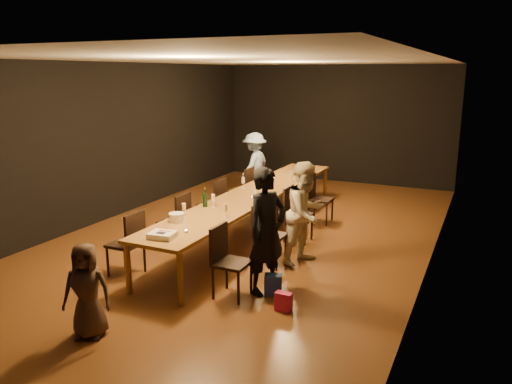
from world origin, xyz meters
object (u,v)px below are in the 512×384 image
at_px(chair_left_1, 174,221).
at_px(chair_left_3, 241,190).
at_px(ice_bucket, 267,178).
at_px(birthday_cake, 162,235).
at_px(table, 253,196).
at_px(chair_left_0, 125,243).
at_px(woman_birthday, 267,231).
at_px(plate_stack, 177,217).
at_px(chair_right_3, 321,199).
at_px(woman_tan, 306,213).
at_px(child, 87,291).
at_px(chair_left_2, 211,204).
at_px(chair_right_0, 232,262).
at_px(chair_right_1, 270,235).
at_px(chair_right_2, 299,215).
at_px(champagne_bottle, 205,197).
at_px(man_blue, 255,165).

relative_size(chair_left_1, chair_left_3, 1.00).
height_order(chair_left_1, ice_bucket, ice_bucket).
bearing_deg(birthday_cake, table, 81.63).
xyz_separation_m(chair_left_0, chair_left_3, (0.00, 3.60, 0.00)).
bearing_deg(woman_birthday, plate_stack, 108.91).
bearing_deg(chair_right_3, birthday_cake, -12.44).
relative_size(woman_birthday, woman_tan, 1.07).
xyz_separation_m(table, ice_bucket, (-0.06, 0.72, 0.17)).
bearing_deg(child, chair_left_2, 76.38).
bearing_deg(table, chair_left_3, 125.31).
relative_size(chair_right_0, plate_stack, 4.26).
height_order(woman_tan, ice_bucket, woman_tan).
distance_m(child, plate_stack, 1.96).
distance_m(chair_right_1, ice_bucket, 2.16).
distance_m(chair_right_0, chair_left_1, 2.08).
height_order(chair_right_0, woman_birthday, woman_birthday).
bearing_deg(chair_left_2, plate_stack, -163.12).
height_order(chair_left_0, chair_left_1, same).
bearing_deg(chair_right_0, chair_right_3, 180.00).
bearing_deg(woman_birthday, chair_right_2, 31.33).
distance_m(chair_right_2, chair_left_1, 2.08).
relative_size(chair_right_1, birthday_cake, 2.62).
relative_size(child, birthday_cake, 2.98).
xyz_separation_m(chair_right_2, chair_left_0, (-1.70, -2.40, 0.00)).
relative_size(chair_right_3, birthday_cake, 2.62).
bearing_deg(chair_left_2, chair_left_3, 0.00).
xyz_separation_m(chair_left_0, chair_left_1, (0.00, 1.20, 0.00)).
distance_m(chair_left_3, ice_bucket, 1.01).
height_order(woman_birthday, woman_tan, woman_birthday).
bearing_deg(birthday_cake, chair_right_2, 64.01).
relative_size(chair_left_1, child, 0.88).
height_order(chair_right_2, chair_right_3, same).
xyz_separation_m(chair_right_1, chair_left_3, (-1.70, 2.40, 0.00)).
relative_size(chair_left_3, champagne_bottle, 2.94).
relative_size(woman_tan, man_blue, 1.04).
bearing_deg(ice_bucket, chair_right_2, -38.57).
bearing_deg(table, chair_left_1, -125.31).
distance_m(table, chair_left_0, 2.56).
bearing_deg(birthday_cake, chair_left_0, 153.70).
relative_size(chair_right_1, plate_stack, 4.26).
xyz_separation_m(chair_left_3, champagne_bottle, (0.56, -2.34, 0.44)).
height_order(chair_right_2, champagne_bottle, champagne_bottle).
bearing_deg(child, man_blue, 74.87).
xyz_separation_m(table, chair_left_2, (-0.85, 0.00, -0.24)).
height_order(chair_left_2, ice_bucket, ice_bucket).
bearing_deg(chair_right_1, champagne_bottle, -93.23).
bearing_deg(chair_left_1, chair_right_3, -35.31).
bearing_deg(chair_right_0, chair_right_1, 180.00).
bearing_deg(chair_left_3, table, -144.69).
xyz_separation_m(chair_right_1, chair_right_2, (0.00, 1.20, 0.00)).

